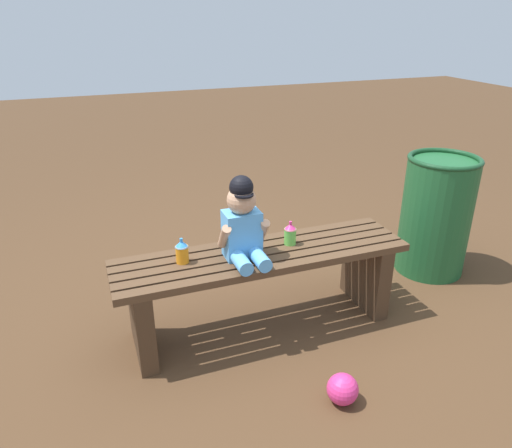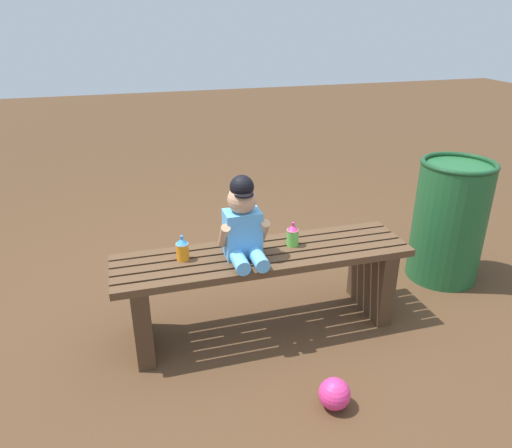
# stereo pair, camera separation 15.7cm
# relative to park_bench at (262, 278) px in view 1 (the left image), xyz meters

# --- Properties ---
(ground_plane) EXTENTS (16.00, 16.00, 0.00)m
(ground_plane) POSITION_rel_park_bench_xyz_m (0.00, 0.00, -0.29)
(ground_plane) COLOR #4C331E
(park_bench) EXTENTS (1.46, 0.37, 0.43)m
(park_bench) POSITION_rel_park_bench_xyz_m (0.00, 0.00, 0.00)
(park_bench) COLOR #513823
(park_bench) RESTS_ON ground_plane
(child_figure) EXTENTS (0.23, 0.27, 0.40)m
(child_figure) POSITION_rel_park_bench_xyz_m (-0.10, -0.01, 0.32)
(child_figure) COLOR #59A5E5
(child_figure) RESTS_ON park_bench
(sippy_cup_left) EXTENTS (0.06, 0.06, 0.12)m
(sippy_cup_left) POSITION_rel_park_bench_xyz_m (-0.39, 0.04, 0.20)
(sippy_cup_left) COLOR orange
(sippy_cup_left) RESTS_ON park_bench
(sippy_cup_right) EXTENTS (0.06, 0.06, 0.12)m
(sippy_cup_right) POSITION_rel_park_bench_xyz_m (0.16, 0.04, 0.20)
(sippy_cup_right) COLOR #66CC4C
(sippy_cup_right) RESTS_ON park_bench
(toy_ball) EXTENTS (0.13, 0.13, 0.13)m
(toy_ball) POSITION_rel_park_bench_xyz_m (0.12, -0.62, -0.22)
(toy_ball) COLOR #E5337F
(toy_ball) RESTS_ON ground_plane
(trash_bin) EXTENTS (0.42, 0.42, 0.74)m
(trash_bin) POSITION_rel_park_bench_xyz_m (1.21, 0.20, 0.08)
(trash_bin) COLOR #1E592D
(trash_bin) RESTS_ON ground_plane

